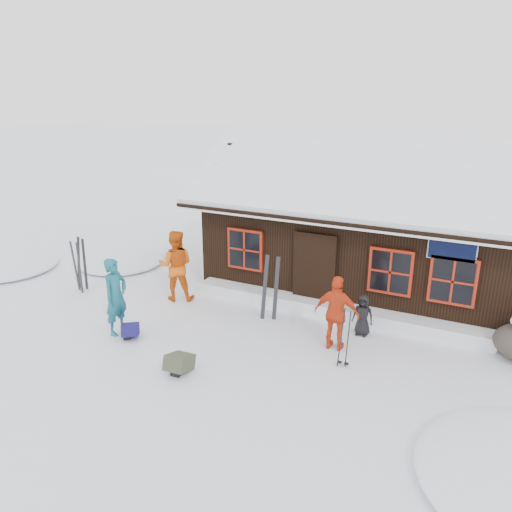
{
  "coord_description": "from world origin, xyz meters",
  "views": [
    {
      "loc": [
        4.81,
        -8.98,
        5.52
      ],
      "look_at": [
        -0.66,
        2.2,
        1.3
      ],
      "focal_mm": 35.0,
      "sensor_mm": 36.0,
      "label": 1
    }
  ],
  "objects_px": {
    "skier_orange_right": "(337,313)",
    "skier_crouched": "(363,315)",
    "skier_teal": "(116,296)",
    "backpack_blue": "(131,332)",
    "backpack_olive": "(180,366)",
    "ski_poles": "(344,339)",
    "ski_pair_left": "(82,264)",
    "skier_orange_left": "(176,265)"
  },
  "relations": [
    {
      "from": "skier_crouched",
      "to": "skier_teal",
      "type": "bearing_deg",
      "value": -153.5
    },
    {
      "from": "ski_pair_left",
      "to": "backpack_olive",
      "type": "xyz_separation_m",
      "value": [
        5.02,
        -2.51,
        -0.59
      ]
    },
    {
      "from": "ski_poles",
      "to": "backpack_blue",
      "type": "distance_m",
      "value": 4.91
    },
    {
      "from": "skier_crouched",
      "to": "ski_poles",
      "type": "height_order",
      "value": "ski_poles"
    },
    {
      "from": "backpack_olive",
      "to": "ski_poles",
      "type": "bearing_deg",
      "value": 26.41
    },
    {
      "from": "ski_poles",
      "to": "skier_orange_right",
      "type": "bearing_deg",
      "value": 120.08
    },
    {
      "from": "skier_orange_left",
      "to": "ski_pair_left",
      "type": "distance_m",
      "value": 2.9
    },
    {
      "from": "skier_crouched",
      "to": "backpack_olive",
      "type": "bearing_deg",
      "value": -130.12
    },
    {
      "from": "skier_crouched",
      "to": "backpack_blue",
      "type": "height_order",
      "value": "skier_crouched"
    },
    {
      "from": "skier_orange_right",
      "to": "backpack_olive",
      "type": "xyz_separation_m",
      "value": [
        -2.54,
        -2.34,
        -0.7
      ]
    },
    {
      "from": "skier_orange_left",
      "to": "skier_orange_right",
      "type": "xyz_separation_m",
      "value": [
        4.73,
        -0.75,
        -0.12
      ]
    },
    {
      "from": "backpack_blue",
      "to": "backpack_olive",
      "type": "xyz_separation_m",
      "value": [
        1.87,
        -0.75,
        0.02
      ]
    },
    {
      "from": "skier_orange_right",
      "to": "ski_poles",
      "type": "height_order",
      "value": "skier_orange_right"
    },
    {
      "from": "skier_orange_left",
      "to": "backpack_olive",
      "type": "height_order",
      "value": "skier_orange_left"
    },
    {
      "from": "skier_orange_left",
      "to": "backpack_olive",
      "type": "xyz_separation_m",
      "value": [
        2.19,
        -3.1,
        -0.82
      ]
    },
    {
      "from": "skier_orange_right",
      "to": "skier_crouched",
      "type": "xyz_separation_m",
      "value": [
        0.37,
        0.91,
        -0.36
      ]
    },
    {
      "from": "ski_pair_left",
      "to": "skier_orange_right",
      "type": "bearing_deg",
      "value": 5.66
    },
    {
      "from": "skier_teal",
      "to": "backpack_blue",
      "type": "distance_m",
      "value": 0.9
    },
    {
      "from": "backpack_blue",
      "to": "skier_crouched",
      "type": "bearing_deg",
      "value": -7.77
    },
    {
      "from": "skier_teal",
      "to": "skier_crouched",
      "type": "xyz_separation_m",
      "value": [
        5.2,
        2.41,
        -0.43
      ]
    },
    {
      "from": "ski_poles",
      "to": "backpack_olive",
      "type": "xyz_separation_m",
      "value": [
        -2.92,
        -1.69,
        -0.48
      ]
    },
    {
      "from": "skier_crouched",
      "to": "backpack_olive",
      "type": "distance_m",
      "value": 4.38
    },
    {
      "from": "ski_pair_left",
      "to": "ski_poles",
      "type": "relative_size",
      "value": 1.19
    },
    {
      "from": "ski_pair_left",
      "to": "backpack_olive",
      "type": "relative_size",
      "value": 2.78
    },
    {
      "from": "skier_teal",
      "to": "ski_poles",
      "type": "height_order",
      "value": "skier_teal"
    },
    {
      "from": "skier_orange_left",
      "to": "ski_poles",
      "type": "distance_m",
      "value": 5.31
    },
    {
      "from": "skier_crouched",
      "to": "skier_orange_right",
      "type": "bearing_deg",
      "value": -110.2
    },
    {
      "from": "skier_orange_right",
      "to": "backpack_blue",
      "type": "xyz_separation_m",
      "value": [
        -4.41,
        -1.59,
        -0.72
      ]
    },
    {
      "from": "skier_orange_left",
      "to": "backpack_olive",
      "type": "bearing_deg",
      "value": 100.48
    },
    {
      "from": "skier_orange_right",
      "to": "ski_pair_left",
      "type": "distance_m",
      "value": 7.56
    },
    {
      "from": "skier_teal",
      "to": "skier_orange_right",
      "type": "relative_size",
      "value": 1.08
    },
    {
      "from": "ski_poles",
      "to": "skier_crouched",
      "type": "bearing_deg",
      "value": 90.53
    },
    {
      "from": "skier_orange_left",
      "to": "skier_crouched",
      "type": "distance_m",
      "value": 5.12
    },
    {
      "from": "skier_orange_left",
      "to": "backpack_olive",
      "type": "distance_m",
      "value": 3.88
    },
    {
      "from": "skier_orange_right",
      "to": "skier_crouched",
      "type": "relative_size",
      "value": 1.72
    },
    {
      "from": "skier_orange_right",
      "to": "ski_pair_left",
      "type": "bearing_deg",
      "value": -2.84
    },
    {
      "from": "skier_teal",
      "to": "ski_poles",
      "type": "distance_m",
      "value": 5.3
    },
    {
      "from": "skier_teal",
      "to": "backpack_olive",
      "type": "xyz_separation_m",
      "value": [
        2.3,
        -0.84,
        -0.77
      ]
    },
    {
      "from": "skier_orange_right",
      "to": "skier_orange_left",
      "type": "bearing_deg",
      "value": -10.6
    },
    {
      "from": "skier_orange_left",
      "to": "skier_orange_right",
      "type": "relative_size",
      "value": 1.14
    },
    {
      "from": "ski_pair_left",
      "to": "skier_orange_left",
      "type": "bearing_deg",
      "value": 18.59
    },
    {
      "from": "skier_teal",
      "to": "ski_poles",
      "type": "relative_size",
      "value": 1.37
    }
  ]
}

